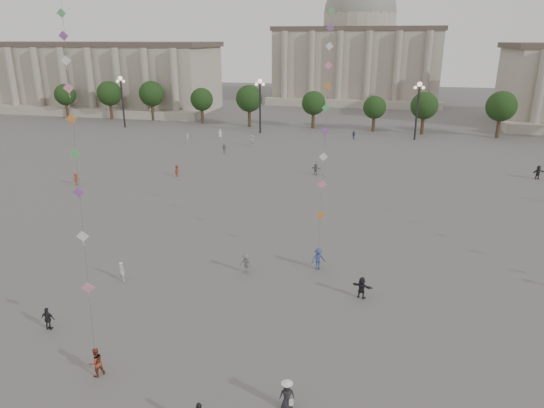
# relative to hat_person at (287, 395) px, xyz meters

# --- Properties ---
(ground) EXTENTS (360.00, 360.00, 0.00)m
(ground) POSITION_rel_hat_person_xyz_m (-5.29, 4.03, -0.86)
(ground) COLOR #5E5A58
(ground) RESTS_ON ground
(hall_west) EXTENTS (84.00, 26.22, 17.20)m
(hall_west) POSITION_rel_hat_person_xyz_m (-80.29, 97.92, 7.57)
(hall_west) COLOR #AB9E8F
(hall_west) RESTS_ON ground
(hall_central) EXTENTS (48.30, 34.30, 35.50)m
(hall_central) POSITION_rel_hat_person_xyz_m (-5.29, 133.25, 13.37)
(hall_central) COLOR #AB9E8F
(hall_central) RESTS_ON ground
(tree_row) EXTENTS (137.12, 5.12, 8.00)m
(tree_row) POSITION_rel_hat_person_xyz_m (-5.29, 82.03, 4.54)
(tree_row) COLOR #34231A
(tree_row) RESTS_ON ground
(lamp_post_far_west) EXTENTS (2.00, 0.90, 10.65)m
(lamp_post_far_west) POSITION_rel_hat_person_xyz_m (-50.29, 74.03, 6.49)
(lamp_post_far_west) COLOR #262628
(lamp_post_far_west) RESTS_ON ground
(lamp_post_mid_west) EXTENTS (2.00, 0.90, 10.65)m
(lamp_post_mid_west) POSITION_rel_hat_person_xyz_m (-20.29, 74.03, 6.49)
(lamp_post_mid_west) COLOR #262628
(lamp_post_mid_west) RESTS_ON ground
(lamp_post_mid_east) EXTENTS (2.00, 0.90, 10.65)m
(lamp_post_mid_east) POSITION_rel_hat_person_xyz_m (9.71, 74.03, 6.49)
(lamp_post_mid_east) COLOR #262628
(lamp_post_mid_east) RESTS_ON ground
(person_crowd_0) EXTENTS (0.94, 0.96, 1.62)m
(person_crowd_0) POSITION_rel_hat_person_xyz_m (-1.51, 72.03, -0.05)
(person_crowd_0) COLOR navy
(person_crowd_0) RESTS_ON ground
(person_crowd_2) EXTENTS (0.78, 1.15, 1.65)m
(person_crowd_2) POSITION_rel_hat_person_xyz_m (-34.62, 33.34, -0.03)
(person_crowd_2) COLOR brown
(person_crowd_2) RESTS_ON ground
(person_crowd_3) EXTENTS (1.62, 0.92, 1.67)m
(person_crowd_3) POSITION_rel_hat_person_xyz_m (3.13, 12.34, -0.02)
(person_crowd_3) COLOR black
(person_crowd_3) RESTS_ON ground
(person_crowd_4) EXTENTS (1.27, 1.85, 1.92)m
(person_crowd_4) POSITION_rel_hat_person_xyz_m (-18.66, 61.73, 0.10)
(person_crowd_4) COLOR silver
(person_crowd_4) RESTS_ON ground
(person_crowd_6) EXTENTS (1.18, 0.76, 1.71)m
(person_crowd_6) POSITION_rel_hat_person_xyz_m (-6.25, 14.26, -0.00)
(person_crowd_6) COLOR slate
(person_crowd_6) RESTS_ON ground
(person_crowd_9) EXTENTS (1.82, 1.22, 1.88)m
(person_crowd_9) POSITION_rel_hat_person_xyz_m (24.74, 49.92, 0.08)
(person_crowd_9) COLOR black
(person_crowd_9) RESTS_ON ground
(person_crowd_10) EXTENTS (0.45, 0.60, 1.49)m
(person_crowd_10) POSITION_rel_hat_person_xyz_m (-31.23, 62.69, -0.11)
(person_crowd_10) COLOR beige
(person_crowd_10) RESTS_ON ground
(person_crowd_12) EXTENTS (1.55, 0.84, 1.59)m
(person_crowd_12) POSITION_rel_hat_person_xyz_m (-4.98, 45.51, -0.06)
(person_crowd_12) COLOR slate
(person_crowd_12) RESTS_ON ground
(person_crowd_13) EXTENTS (0.69, 0.59, 1.59)m
(person_crowd_13) POSITION_rel_hat_person_xyz_m (-15.47, 10.87, -0.06)
(person_crowd_13) COLOR silver
(person_crowd_13) RESTS_ON ground
(person_crowd_16) EXTENTS (1.00, 0.63, 1.59)m
(person_crowd_16) POSITION_rel_hat_person_xyz_m (-21.73, 55.33, -0.06)
(person_crowd_16) COLOR slate
(person_crowd_16) RESTS_ON ground
(person_crowd_17) EXTENTS (0.75, 1.13, 1.63)m
(person_crowd_17) POSITION_rel_hat_person_xyz_m (-23.53, 40.20, -0.04)
(person_crowd_17) COLOR maroon
(person_crowd_17) RESTS_ON ground
(person_crowd_19) EXTENTS (0.94, 0.82, 1.63)m
(person_crowd_19) POSITION_rel_hat_person_xyz_m (-26.71, 67.93, -0.04)
(person_crowd_19) COLOR white
(person_crowd_19) RESTS_ON ground
(tourist_4) EXTENTS (0.94, 0.41, 1.59)m
(tourist_4) POSITION_rel_hat_person_xyz_m (-16.69, 3.56, -0.06)
(tourist_4) COLOR black
(tourist_4) RESTS_ON ground
(kite_flyer_0) EXTENTS (1.02, 1.07, 1.74)m
(kite_flyer_0) POSITION_rel_hat_person_xyz_m (-11.03, 0.14, 0.01)
(kite_flyer_0) COLOR brown
(kite_flyer_0) RESTS_ON ground
(kite_flyer_1) EXTENTS (1.41, 1.22, 1.89)m
(kite_flyer_1) POSITION_rel_hat_person_xyz_m (-0.62, 16.25, 0.09)
(kite_flyer_1) COLOR navy
(kite_flyer_1) RESTS_ON ground
(hat_person) EXTENTS (0.90, 0.72, 1.69)m
(hat_person) POSITION_rel_hat_person_xyz_m (0.00, 0.00, 0.00)
(hat_person) COLOR black
(hat_person) RESTS_ON ground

